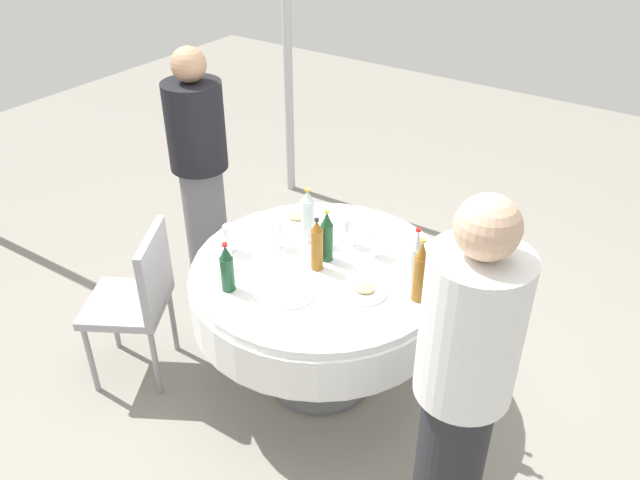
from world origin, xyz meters
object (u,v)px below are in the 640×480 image
bottle_amber_near (317,246)px  bottle_clear_far (308,216)px  bottle_amber_east (420,272)px  plate_inner (291,294)px  bottle_dark_green_left (327,237)px  wine_glass_mid (373,235)px  plate_rear (364,291)px  person_east (461,391)px  bottle_clear_right (416,259)px  wine_glass_north (230,233)px  plate_outer (297,218)px  wine_glass_right (276,228)px  person_near (200,171)px  wine_glass_left (349,226)px  dining_table (320,291)px  bottle_dark_green_north (227,268)px  chair_north (139,294)px

bottle_amber_near → bottle_clear_far: (0.18, -0.18, 0.01)m
bottle_amber_east → plate_inner: bearing=32.1°
bottle_dark_green_left → wine_glass_mid: (-0.16, -0.16, -0.02)m
plate_rear → person_east: 0.78m
bottle_clear_right → wine_glass_north: bearing=17.1°
plate_outer → bottle_amber_near: bearing=138.7°
wine_glass_north → plate_inner: size_ratio=0.69×
bottle_clear_right → plate_rear: bearing=51.6°
bottle_amber_east → plate_inner: size_ratio=1.52×
wine_glass_right → bottle_clear_far: bearing=-124.2°
bottle_amber_east → person_near: bearing=-10.7°
bottle_clear_far → plate_outer: 0.24m
bottle_amber_near → wine_glass_right: bottle_amber_near is taller
bottle_amber_east → wine_glass_left: bearing=-22.9°
bottle_clear_far → bottle_amber_near: bearing=135.3°
person_near → plate_outer: bearing=-77.1°
wine_glass_north → wine_glass_mid: (-0.60, -0.37, 0.01)m
bottle_amber_near → dining_table: bearing=-84.8°
bottle_clear_right → plate_rear: (0.15, 0.19, -0.13)m
dining_table → person_east: 1.09m
bottle_amber_east → wine_glass_mid: (0.35, -0.19, -0.04)m
wine_glass_north → person_east: size_ratio=0.09×
plate_outer → person_near: (0.75, -0.05, 0.05)m
bottle_dark_green_left → wine_glass_north: bearing=25.8°
wine_glass_mid → person_near: (1.26, -0.11, -0.05)m
plate_inner → plate_outer: 0.67m
dining_table → person_near: 1.17m
plate_inner → plate_rear: plate_rear is taller
bottle_amber_east → wine_glass_north: (0.95, 0.18, -0.05)m
bottle_dark_green_north → bottle_dark_green_left: bearing=-116.9°
bottle_clear_right → chair_north: 1.42m
plate_inner → wine_glass_north: bearing=-15.1°
dining_table → wine_glass_north: bearing=18.2°
plate_rear → chair_north: 1.18m
person_near → chair_north: person_near is taller
wine_glass_left → bottle_dark_green_left: bearing=84.0°
plate_inner → person_near: (1.13, -0.61, 0.06)m
plate_outer → person_near: person_near is taller
bottle_clear_right → wine_glass_right: bearing=8.6°
dining_table → bottle_amber_east: bottle_amber_east is taller
bottle_dark_green_left → person_near: size_ratio=0.18×
bottle_clear_far → person_east: 1.29m
wine_glass_left → plate_rear: wine_glass_left is taller
bottle_amber_east → bottle_clear_right: 0.12m
person_near → bottle_amber_near: bearing=-91.2°
bottle_clear_far → plate_inner: bearing=116.2°
person_near → wine_glass_left: bearing=-77.9°
dining_table → plate_rear: size_ratio=6.15×
wine_glass_mid → person_east: size_ratio=0.09×
bottle_dark_green_north → plate_outer: 0.69m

